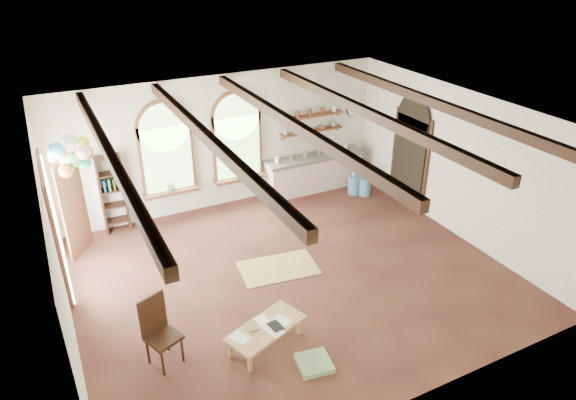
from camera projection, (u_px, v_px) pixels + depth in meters
floor at (291, 275)px, 10.08m from camera, size 8.00×8.00×0.00m
ceiling_beams at (292, 124)px, 8.67m from camera, size 6.20×6.80×0.18m
window_left at (167, 152)px, 11.50m from camera, size 1.30×0.28×2.20m
window_right at (237, 140)px, 12.18m from camera, size 1.30×0.28×2.20m
left_doorway at (55, 228)px, 9.40m from camera, size 0.10×1.90×2.50m
right_doorway at (409, 162)px, 12.36m from camera, size 0.10×1.30×2.40m
kitchen_counter at (314, 172)px, 13.33m from camera, size 2.68×0.62×0.94m
wall_shelf_lower at (312, 131)px, 12.99m from camera, size 1.70×0.24×0.04m
wall_shelf_upper at (312, 116)px, 12.81m from camera, size 1.70×0.24×0.04m
wall_clock at (352, 110)px, 13.39m from camera, size 0.32×0.04×0.32m
bookshelf at (113, 194)px, 11.23m from camera, size 0.53×0.32×1.80m
coffee_table at (266, 329)px, 8.19m from camera, size 1.44×1.02×0.37m
side_chair at (163, 344)px, 7.87m from camera, size 0.60×0.60×1.16m
floor_mat at (278, 268)px, 10.27m from camera, size 1.63×1.13×0.02m
floor_cushion at (314, 363)px, 7.92m from camera, size 0.58×0.58×0.09m
water_jug_a at (354, 184)px, 13.19m from camera, size 0.32×0.32×0.63m
water_jug_b at (365, 186)px, 13.12m from camera, size 0.31×0.31×0.60m
balloon_cluster at (71, 154)px, 9.49m from camera, size 0.85×0.88×1.16m
table_book at (247, 327)px, 8.14m from camera, size 0.20×0.27×0.02m
tablet at (276, 326)px, 8.18m from camera, size 0.22×0.29×0.01m
potted_plant_left at (171, 185)px, 11.77m from camera, size 0.27×0.23×0.30m
potted_plant_right at (240, 171)px, 12.46m from camera, size 0.27×0.23×0.30m
shelf_cup_a at (285, 133)px, 12.66m from camera, size 0.12×0.10×0.10m
shelf_cup_b at (298, 131)px, 12.80m from camera, size 0.10×0.10×0.09m
shelf_bowl_a at (310, 129)px, 12.95m from camera, size 0.22×0.22×0.05m
shelf_bowl_b at (322, 127)px, 13.09m from camera, size 0.20×0.20×0.06m
shelf_vase at (334, 123)px, 13.20m from camera, size 0.18×0.18×0.19m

